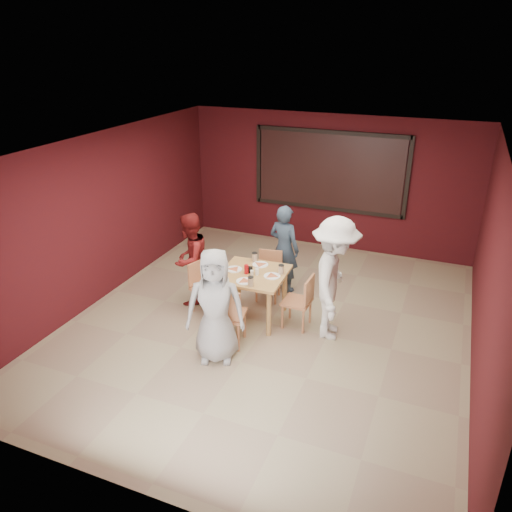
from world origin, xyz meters
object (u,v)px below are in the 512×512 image
at_px(dining_table, 253,279).
at_px(chair_right, 302,299).
at_px(diner_right, 334,279).
at_px(diner_front, 215,306).
at_px(chair_front, 227,313).
at_px(diner_back, 284,249).
at_px(chair_left, 203,284).
at_px(diner_left, 190,259).
at_px(chair_back, 269,272).

height_order(dining_table, chair_right, dining_table).
bearing_deg(diner_right, diner_front, 123.19).
xyz_separation_m(chair_front, diner_right, (1.33, 0.87, 0.40)).
bearing_deg(chair_front, chair_right, 47.17).
height_order(diner_front, diner_back, diner_front).
xyz_separation_m(chair_front, diner_back, (0.17, 2.00, 0.25)).
height_order(chair_right, diner_back, diner_back).
relative_size(chair_left, diner_front, 0.52).
bearing_deg(diner_left, diner_right, 89.65).
height_order(chair_front, chair_back, chair_front).
bearing_deg(diner_back, diner_front, 98.33).
height_order(dining_table, diner_front, diner_front).
distance_m(chair_back, chair_right, 1.09).
bearing_deg(dining_table, chair_back, 90.75).
distance_m(chair_front, chair_left, 1.15).
distance_m(chair_front, diner_back, 2.02).
xyz_separation_m(chair_left, chair_right, (1.65, 0.10, 0.01)).
xyz_separation_m(chair_left, diner_left, (-0.33, 0.20, 0.31)).
xyz_separation_m(dining_table, chair_right, (0.80, 0.03, -0.21)).
bearing_deg(dining_table, chair_left, -175.29).
distance_m(diner_back, diner_left, 1.64).
relative_size(chair_back, diner_front, 0.51).
bearing_deg(chair_back, diner_front, -91.39).
bearing_deg(dining_table, diner_front, -92.74).
bearing_deg(diner_left, diner_front, 42.99).
distance_m(chair_left, diner_right, 2.19).
bearing_deg(chair_back, diner_left, -151.63).
xyz_separation_m(diner_left, diner_right, (2.47, -0.13, 0.16)).
distance_m(chair_left, diner_back, 1.57).
height_order(chair_front, chair_right, chair_front).
relative_size(chair_back, diner_right, 0.45).
xyz_separation_m(chair_right, diner_left, (-1.98, 0.10, 0.30)).
distance_m(chair_left, diner_left, 0.49).
bearing_deg(diner_back, chair_back, 81.97).
height_order(chair_right, diner_right, diner_right).
distance_m(chair_front, chair_right, 1.23).
xyz_separation_m(chair_back, diner_front, (-0.05, -1.96, 0.35)).
xyz_separation_m(chair_back, diner_back, (0.14, 0.37, 0.31)).
height_order(chair_right, diner_left, diner_left).
bearing_deg(diner_right, diner_left, 78.62).
distance_m(dining_table, chair_front, 0.89).
distance_m(dining_table, diner_front, 1.20).
distance_m(chair_right, diner_left, 2.01).
bearing_deg(diner_left, diner_back, 130.05).
bearing_deg(diner_back, chair_right, 134.41).
height_order(chair_back, chair_right, chair_right).
height_order(diner_left, diner_right, diner_right).
bearing_deg(dining_table, diner_right, -0.25).
bearing_deg(chair_back, chair_right, -42.05).
height_order(chair_left, diner_right, diner_right).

